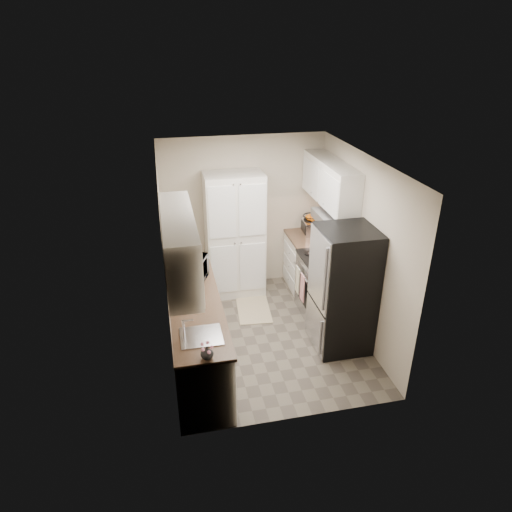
{
  "coord_description": "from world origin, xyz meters",
  "views": [
    {
      "loc": [
        -1.26,
        -5.21,
        3.84
      ],
      "look_at": [
        -0.11,
        0.15,
        1.18
      ],
      "focal_mm": 32.0,
      "sensor_mm": 36.0,
      "label": 1
    }
  ],
  "objects_px": {
    "microwave": "(188,272)",
    "wine_bottle": "(178,264)",
    "pantry_cabinet": "(235,235)",
    "toaster_oven": "(312,227)",
    "electric_range": "(323,285)",
    "refrigerator": "(344,290)"
  },
  "relations": [
    {
      "from": "pantry_cabinet",
      "to": "toaster_oven",
      "type": "relative_size",
      "value": 5.2
    },
    {
      "from": "refrigerator",
      "to": "microwave",
      "type": "relative_size",
      "value": 2.97
    },
    {
      "from": "electric_range",
      "to": "refrigerator",
      "type": "distance_m",
      "value": 0.88
    },
    {
      "from": "pantry_cabinet",
      "to": "wine_bottle",
      "type": "relative_size",
      "value": 6.68
    },
    {
      "from": "pantry_cabinet",
      "to": "refrigerator",
      "type": "bearing_deg",
      "value": -56.54
    },
    {
      "from": "refrigerator",
      "to": "toaster_oven",
      "type": "relative_size",
      "value": 4.42
    },
    {
      "from": "pantry_cabinet",
      "to": "microwave",
      "type": "relative_size",
      "value": 3.49
    },
    {
      "from": "microwave",
      "to": "toaster_oven",
      "type": "xyz_separation_m",
      "value": [
        2.11,
        1.25,
        -0.05
      ]
    },
    {
      "from": "refrigerator",
      "to": "wine_bottle",
      "type": "xyz_separation_m",
      "value": [
        -2.08,
        0.77,
        0.22
      ]
    },
    {
      "from": "pantry_cabinet",
      "to": "toaster_oven",
      "type": "distance_m",
      "value": 1.29
    },
    {
      "from": "electric_range",
      "to": "toaster_oven",
      "type": "distance_m",
      "value": 1.11
    },
    {
      "from": "electric_range",
      "to": "toaster_oven",
      "type": "height_order",
      "value": "toaster_oven"
    },
    {
      "from": "pantry_cabinet",
      "to": "wine_bottle",
      "type": "bearing_deg",
      "value": -134.69
    },
    {
      "from": "toaster_oven",
      "to": "wine_bottle",
      "type": "bearing_deg",
      "value": -153.12
    },
    {
      "from": "pantry_cabinet",
      "to": "microwave",
      "type": "bearing_deg",
      "value": -123.7
    },
    {
      "from": "pantry_cabinet",
      "to": "toaster_oven",
      "type": "bearing_deg",
      "value": 1.11
    },
    {
      "from": "pantry_cabinet",
      "to": "wine_bottle",
      "type": "xyz_separation_m",
      "value": [
        -0.94,
        -0.95,
        0.07
      ]
    },
    {
      "from": "wine_bottle",
      "to": "electric_range",
      "type": "bearing_deg",
      "value": 0.68
    },
    {
      "from": "pantry_cabinet",
      "to": "electric_range",
      "type": "height_order",
      "value": "pantry_cabinet"
    },
    {
      "from": "microwave",
      "to": "wine_bottle",
      "type": "xyz_separation_m",
      "value": [
        -0.12,
        0.28,
        -0.01
      ]
    },
    {
      "from": "electric_range",
      "to": "refrigerator",
      "type": "xyz_separation_m",
      "value": [
        -0.03,
        -0.8,
        0.37
      ]
    },
    {
      "from": "wine_bottle",
      "to": "refrigerator",
      "type": "bearing_deg",
      "value": -20.43
    }
  ]
}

